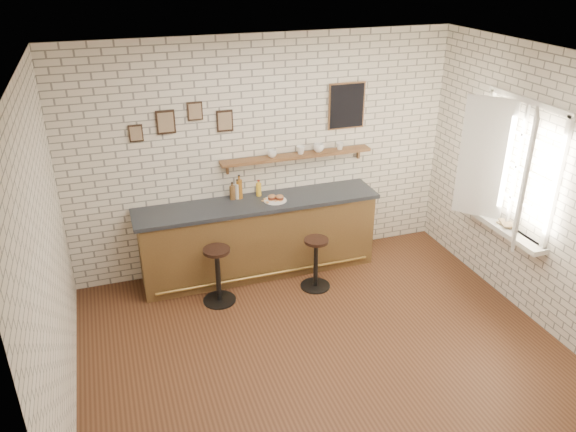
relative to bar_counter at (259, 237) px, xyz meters
name	(u,v)px	position (x,y,z in m)	size (l,w,h in m)	color
ground	(320,345)	(0.19, -1.70, -0.51)	(5.00, 5.00, 0.00)	#58331E
bar_counter	(259,237)	(0.00, 0.00, 0.00)	(3.10, 0.65, 1.01)	brown
sandwich_plate	(275,200)	(0.21, -0.05, 0.51)	(0.28, 0.28, 0.01)	white
ciabatta_sandwich	(276,197)	(0.22, -0.05, 0.55)	(0.20, 0.14, 0.07)	#B97F4C
potato_chips	(274,200)	(0.19, -0.05, 0.52)	(0.27, 0.18, 0.00)	#F0AF55
bitters_bottle_brown	(232,192)	(-0.28, 0.17, 0.60)	(0.07, 0.07, 0.23)	brown
bitters_bottle_white	(238,191)	(-0.21, 0.17, 0.61)	(0.07, 0.07, 0.26)	silver
bitters_bottle_amber	(239,189)	(-0.19, 0.17, 0.63)	(0.08, 0.08, 0.31)	#9A5C18
condiment_bottle_yellow	(259,189)	(0.06, 0.17, 0.59)	(0.07, 0.07, 0.21)	yellow
bar_stool_left	(218,274)	(-0.66, -0.52, -0.12)	(0.40, 0.40, 0.72)	black
bar_stool_right	(316,262)	(0.56, -0.60, -0.14)	(0.38, 0.38, 0.68)	black
wall_shelf	(297,156)	(0.59, 0.20, 0.97)	(2.00, 0.18, 0.18)	brown
shelf_cup_a	(272,154)	(0.26, 0.20, 1.04)	(0.12, 0.12, 0.09)	white
shelf_cup_b	(301,150)	(0.64, 0.20, 1.05)	(0.11, 0.11, 0.10)	white
shelf_cup_c	(319,148)	(0.88, 0.20, 1.05)	(0.14, 0.14, 0.11)	white
shelf_cup_d	(340,146)	(1.18, 0.20, 1.04)	(0.10, 0.10, 0.09)	white
back_wall_decor	(282,112)	(0.42, 0.28, 1.54)	(2.96, 0.02, 0.56)	black
window_sill	(501,227)	(2.59, -1.40, 0.39)	(0.20, 1.35, 0.06)	white
casement_window	(509,168)	(2.55, -1.40, 1.14)	(0.40, 1.30, 1.56)	white
book_lower	(503,226)	(2.57, -1.44, 0.43)	(0.15, 0.21, 0.02)	tan
book_upper	(501,223)	(2.57, -1.41, 0.45)	(0.16, 0.23, 0.02)	tan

